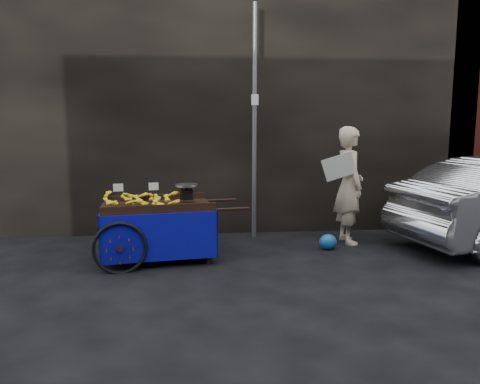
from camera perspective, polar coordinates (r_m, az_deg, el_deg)
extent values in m
plane|color=black|center=(7.12, 0.53, -8.03)|extent=(80.00, 80.00, 0.00)
cube|color=black|center=(9.40, -7.24, 11.38)|extent=(11.00, 2.00, 5.00)
cylinder|color=slate|center=(8.14, 1.77, 8.35)|extent=(0.08, 0.08, 4.00)
cube|color=white|center=(8.10, 1.83, 11.18)|extent=(0.12, 0.02, 0.18)
cube|color=black|center=(6.98, -10.06, -1.83)|extent=(1.71, 1.21, 0.06)
cube|color=black|center=(7.42, -10.30, -0.67)|extent=(1.57, 0.27, 0.10)
cube|color=black|center=(6.51, -9.81, -1.96)|extent=(1.57, 0.27, 0.10)
cube|color=black|center=(6.76, -3.88, -5.49)|extent=(0.06, 0.06, 0.79)
cube|color=black|center=(7.51, -4.90, -4.05)|extent=(0.06, 0.06, 0.79)
cylinder|color=black|center=(6.74, -1.01, -2.08)|extent=(0.49, 0.11, 0.04)
cylinder|color=black|center=(7.50, -2.33, -0.98)|extent=(0.49, 0.11, 0.04)
torus|color=black|center=(6.55, -14.43, -6.66)|extent=(0.74, 0.16, 0.74)
torus|color=black|center=(7.58, -14.34, -4.57)|extent=(0.74, 0.16, 0.74)
cylinder|color=black|center=(7.06, -14.38, -5.54)|extent=(0.21, 1.10, 0.05)
cube|color=#070A85|center=(6.56, -9.70, -5.50)|extent=(1.60, 0.26, 0.67)
cube|color=#070A85|center=(7.54, -10.24, -3.66)|extent=(1.60, 0.26, 0.67)
cube|color=#070A85|center=(7.05, -16.50, -4.75)|extent=(0.17, 1.02, 0.67)
cube|color=#070A85|center=(7.14, -3.56, -4.23)|extent=(0.17, 1.02, 0.67)
cube|color=black|center=(7.04, -6.52, -0.28)|extent=(0.20, 0.16, 0.16)
cylinder|color=silver|center=(7.02, -6.54, 0.83)|extent=(0.38, 0.38, 0.03)
cube|color=white|center=(6.81, -14.63, 0.53)|extent=(0.14, 0.03, 0.11)
cube|color=white|center=(6.82, -10.49, 0.68)|extent=(0.14, 0.03, 0.11)
imported|color=beige|center=(8.02, 13.15, 0.80)|extent=(0.50, 0.73, 1.96)
cube|color=#BAB9B2|center=(7.70, 11.98, 3.04)|extent=(0.58, 0.09, 0.50)
ellipsoid|color=#1658A8|center=(7.66, 10.68, -6.00)|extent=(0.28, 0.22, 0.25)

